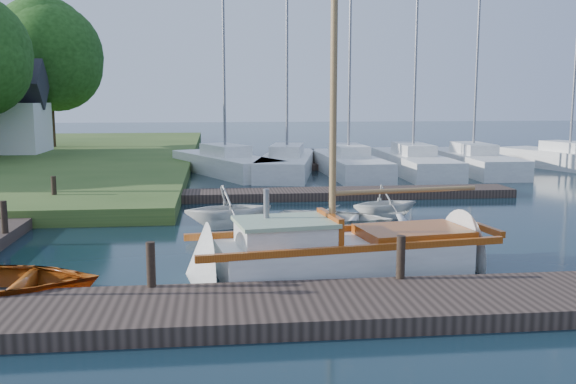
{
  "coord_description": "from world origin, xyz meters",
  "views": [
    {
      "loc": [
        -1.87,
        -16.12,
        3.59
      ],
      "look_at": [
        0.0,
        0.0,
        1.2
      ],
      "focal_mm": 40.0,
      "sensor_mm": 36.0,
      "label": 1
    }
  ],
  "objects": [
    {
      "name": "pontoon",
      "position": [
        10.0,
        16.0,
        0.15
      ],
      "size": [
        30.0,
        1.6,
        0.3
      ],
      "primitive_type": "cube",
      "color": "#2E241E",
      "rests_on": "ground"
    },
    {
      "name": "tender_d",
      "position": [
        3.2,
        2.29,
        0.57
      ],
      "size": [
        2.57,
        2.37,
        1.13
      ],
      "primitive_type": "imported",
      "rotation": [
        0.0,
        0.0,
        1.85
      ],
      "color": "silver",
      "rests_on": "ground"
    },
    {
      "name": "tree_7",
      "position": [
        -12.0,
        26.05,
        6.2
      ],
      "size": [
        6.83,
        6.83,
        9.38
      ],
      "color": "#332114",
      "rests_on": "shore"
    },
    {
      "name": "marina_boat_2",
      "position": [
        4.43,
        13.44,
        0.57
      ],
      "size": [
        2.37,
        8.45,
        10.5
      ],
      "rotation": [
        0.0,
        0.0,
        1.59
      ],
      "color": "silver",
      "rests_on": "ground"
    },
    {
      "name": "marina_boat_3",
      "position": [
        7.65,
        13.72,
        0.57
      ],
      "size": [
        2.46,
        9.01,
        11.16
      ],
      "rotation": [
        0.0,
        0.0,
        1.54
      ],
      "color": "silver",
      "rests_on": "ground"
    },
    {
      "name": "mooring_post_4",
      "position": [
        -7.0,
        0.0,
        0.7
      ],
      "size": [
        0.16,
        0.16,
        0.8
      ],
      "primitive_type": "cylinder",
      "color": "black",
      "rests_on": "left_dock"
    },
    {
      "name": "ground",
      "position": [
        0.0,
        0.0,
        0.0
      ],
      "size": [
        160.0,
        160.0,
        0.0
      ],
      "primitive_type": "plane",
      "color": "black",
      "rests_on": "ground"
    },
    {
      "name": "sailboat",
      "position": [
        0.85,
        -3.49,
        0.34
      ],
      "size": [
        7.36,
        2.98,
        9.83
      ],
      "rotation": [
        0.0,
        0.0,
        0.15
      ],
      "color": "silver",
      "rests_on": "ground"
    },
    {
      "name": "mooring_post_5",
      "position": [
        -7.0,
        5.0,
        0.7
      ],
      "size": [
        0.16,
        0.16,
        0.8
      ],
      "primitive_type": "cylinder",
      "color": "black",
      "rests_on": "left_dock"
    },
    {
      "name": "tender_b",
      "position": [
        -1.49,
        1.49,
        0.65
      ],
      "size": [
        2.84,
        2.58,
        1.29
      ],
      "primitive_type": "imported",
      "rotation": [
        0.0,
        0.0,
        1.78
      ],
      "color": "silver",
      "rests_on": "ground"
    },
    {
      "name": "marina_boat_5",
      "position": [
        15.94,
        14.22,
        0.58
      ],
      "size": [
        4.57,
        8.24,
        11.5
      ],
      "rotation": [
        0.0,
        0.0,
        1.89
      ],
      "color": "silver",
      "rests_on": "ground"
    },
    {
      "name": "marina_boat_1",
      "position": [
        1.56,
        13.84,
        0.56
      ],
      "size": [
        3.84,
        8.62,
        10.31
      ],
      "rotation": [
        0.0,
        0.0,
        1.37
      ],
      "color": "silver",
      "rests_on": "ground"
    },
    {
      "name": "mooring_post_2",
      "position": [
        1.5,
        -5.0,
        0.7
      ],
      "size": [
        0.16,
        0.16,
        0.8
      ],
      "primitive_type": "cylinder",
      "color": "black",
      "rests_on": "near_dock"
    },
    {
      "name": "marina_boat_0",
      "position": [
        -1.34,
        14.2,
        0.56
      ],
      "size": [
        5.32,
        8.24,
        9.81
      ],
      "rotation": [
        0.0,
        0.0,
        2.0
      ],
      "color": "silver",
      "rests_on": "ground"
    },
    {
      "name": "far_dock",
      "position": [
        2.0,
        6.5,
        0.15
      ],
      "size": [
        14.0,
        1.6,
        0.3
      ],
      "primitive_type": "cube",
      "color": "#2E241E",
      "rests_on": "ground"
    },
    {
      "name": "tender_c",
      "position": [
        1.46,
        1.26,
        0.34
      ],
      "size": [
        3.93,
        3.46,
        0.67
      ],
      "primitive_type": "imported",
      "rotation": [
        0.0,
        0.0,
        1.15
      ],
      "color": "silver",
      "rests_on": "ground"
    },
    {
      "name": "marina_boat_4",
      "position": [
        10.71,
        13.83,
        0.56
      ],
      "size": [
        2.43,
        8.42,
        9.75
      ],
      "rotation": [
        0.0,
        0.0,
        1.54
      ],
      "color": "silver",
      "rests_on": "ground"
    },
    {
      "name": "mooring_post_1",
      "position": [
        -3.0,
        -5.0,
        0.7
      ],
      "size": [
        0.16,
        0.16,
        0.8
      ],
      "primitive_type": "cylinder",
      "color": "black",
      "rests_on": "near_dock"
    },
    {
      "name": "near_dock",
      "position": [
        0.0,
        -6.0,
        0.15
      ],
      "size": [
        18.0,
        2.2,
        0.3
      ],
      "primitive_type": "cube",
      "color": "#2E241E",
      "rests_on": "ground"
    }
  ]
}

